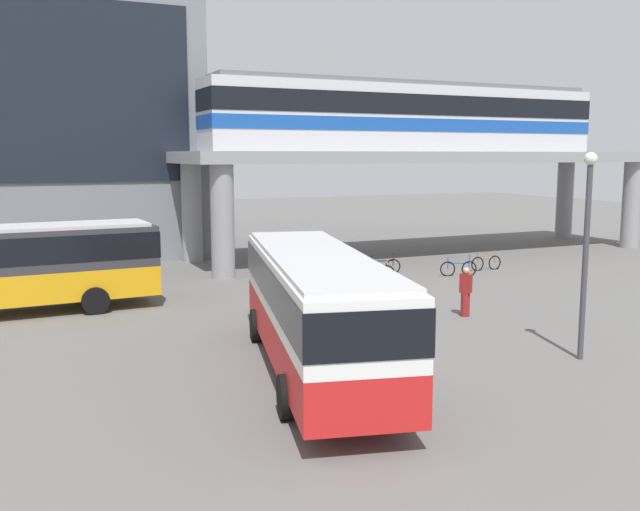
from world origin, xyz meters
TOP-DOWN VIEW (x-y plane):
  - ground_plane at (0.00, 10.00)m, footprint 120.00×120.00m
  - elevated_platform at (13.41, 16.70)m, footprint 28.64×7.26m
  - train at (12.15, 16.70)m, footprint 23.74×2.96m
  - bus_main at (-1.75, -1.22)m, footprint 5.09×11.33m
  - bicycle_black at (7.71, 11.82)m, footprint 1.72×0.60m
  - bicycle_orange at (6.45, 10.21)m, footprint 1.74×0.53m
  - bicycle_green at (5.38, 12.06)m, footprint 1.79×0.06m
  - bicycle_brown at (12.93, 10.52)m, footprint 1.79×0.08m
  - bicycle_blue at (10.65, 9.69)m, footprint 1.71×0.63m
  - pedestrian_by_bike_rack at (-0.38, 6.22)m, footprint 0.32×0.44m
  - pedestrian_at_kerb at (5.85, 2.58)m, footprint 0.44×0.48m
  - lamp_post at (5.61, -3.17)m, footprint 0.36×0.36m

SIDE VIEW (x-z plane):
  - ground_plane at x=0.00m, z-range 0.00..0.00m
  - bicycle_black at x=7.71m, z-range -0.16..0.88m
  - bicycle_orange at x=6.45m, z-range -0.16..0.88m
  - bicycle_green at x=5.38m, z-range -0.16..0.88m
  - bicycle_brown at x=12.93m, z-range -0.16..0.88m
  - bicycle_blue at x=10.65m, z-range -0.16..0.88m
  - pedestrian_by_bike_rack at x=-0.38m, z-range -0.05..1.70m
  - pedestrian_at_kerb at x=5.85m, z-range -0.05..1.73m
  - bus_main at x=-1.75m, z-range 0.38..3.60m
  - lamp_post at x=5.61m, z-range 0.56..6.38m
  - elevated_platform at x=13.41m, z-range 2.15..8.06m
  - train at x=12.15m, z-range 5.96..9.80m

